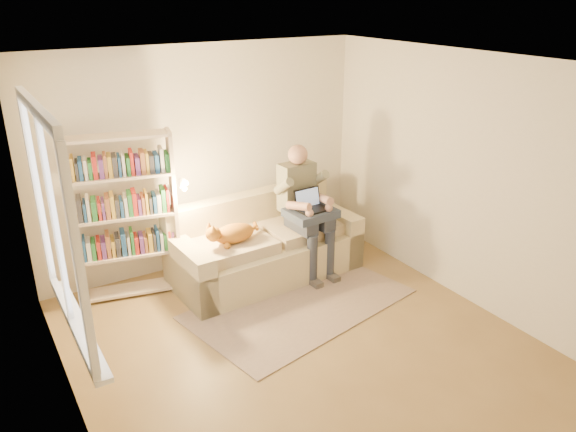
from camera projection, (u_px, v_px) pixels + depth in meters
floor at (307, 350)px, 5.25m from camera, size 4.50×4.50×0.00m
ceiling at (312, 65)px, 4.27m from camera, size 4.00×4.50×0.02m
wall_left at (63, 282)px, 3.80m from camera, size 0.02×4.50×2.60m
wall_right at (473, 183)px, 5.72m from camera, size 0.02×4.50×2.60m
wall_back at (203, 159)px, 6.54m from camera, size 4.00×0.02×2.60m
wall_front at (541, 363)px, 2.98m from camera, size 4.00×0.02×2.60m
window at (63, 259)px, 3.95m from camera, size 0.12×1.52×1.69m
sofa at (264, 248)px, 6.53m from camera, size 2.20×1.07×0.92m
person at (304, 203)px, 6.44m from camera, size 0.44×0.68×1.51m
cat at (229, 234)px, 6.02m from camera, size 0.70×0.27×0.26m
blanket at (312, 213)px, 6.37m from camera, size 0.55×0.46×0.09m
laptop at (311, 204)px, 6.34m from camera, size 0.35×0.28×0.30m
bookshelf at (125, 209)px, 5.87m from camera, size 1.18×0.56×1.81m
rug at (300, 304)px, 6.01m from camera, size 2.53×1.79×0.01m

